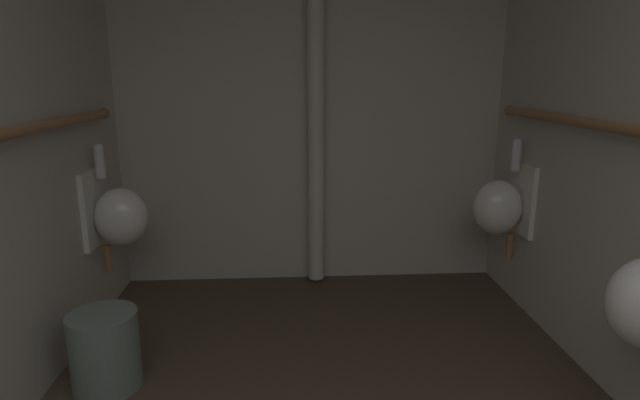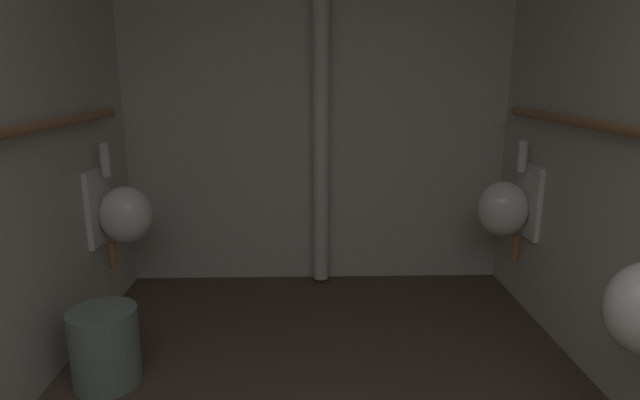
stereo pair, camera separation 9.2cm
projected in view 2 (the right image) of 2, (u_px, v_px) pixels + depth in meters
wall_back at (316, 90)px, 3.47m from camera, size 2.71×0.06×2.65m
urinal_left_mid at (122, 213)px, 3.01m from camera, size 0.32×0.30×0.76m
urinal_right_far at (507, 207)px, 3.14m from camera, size 0.32×0.30×0.76m
standpipe_back_wall at (321, 91)px, 3.36m from camera, size 0.11×0.11×2.60m
waste_bin at (105, 347)px, 2.42m from camera, size 0.31×0.31×0.37m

